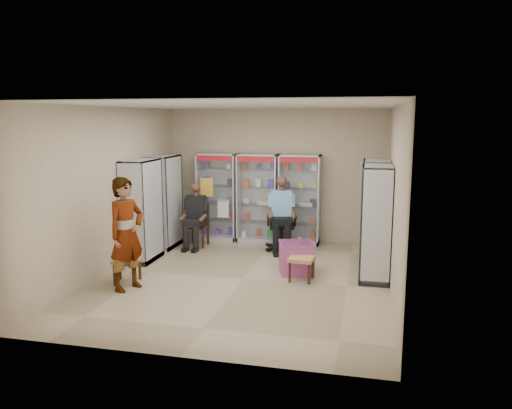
% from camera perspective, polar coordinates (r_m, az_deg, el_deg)
% --- Properties ---
extents(floor, '(6.00, 6.00, 0.00)m').
position_cam_1_polar(floor, '(8.88, -1.44, -8.48)').
color(floor, tan).
rests_on(floor, ground).
extents(room_shell, '(5.02, 6.02, 3.01)m').
position_cam_1_polar(room_shell, '(8.47, -1.50, 4.27)').
color(room_shell, '#BEAC8D').
rests_on(room_shell, ground).
extents(cabinet_back_left, '(0.90, 0.50, 2.00)m').
position_cam_1_polar(cabinet_back_left, '(11.55, -4.39, 0.89)').
color(cabinet_back_left, silver).
rests_on(cabinet_back_left, floor).
extents(cabinet_back_mid, '(0.90, 0.50, 2.00)m').
position_cam_1_polar(cabinet_back_mid, '(11.31, 0.22, 0.73)').
color(cabinet_back_mid, silver).
rests_on(cabinet_back_mid, floor).
extents(cabinet_back_right, '(0.90, 0.50, 2.00)m').
position_cam_1_polar(cabinet_back_right, '(11.14, 4.99, 0.55)').
color(cabinet_back_right, '#B6B8BE').
rests_on(cabinet_back_right, floor).
extents(cabinet_right_far, '(0.90, 0.50, 2.00)m').
position_cam_1_polar(cabinet_right_far, '(9.93, 13.44, -0.82)').
color(cabinet_right_far, '#AFB2B6').
rests_on(cabinet_right_far, floor).
extents(cabinet_right_near, '(0.90, 0.50, 2.00)m').
position_cam_1_polar(cabinet_right_near, '(8.85, 13.50, -2.11)').
color(cabinet_right_near, '#AEB0B6').
rests_on(cabinet_right_near, floor).
extents(cabinet_left_far, '(0.90, 0.50, 2.00)m').
position_cam_1_polar(cabinet_left_far, '(11.01, -10.45, 0.31)').
color(cabinet_left_far, '#AAACB1').
rests_on(cabinet_left_far, floor).
extents(cabinet_left_near, '(0.90, 0.50, 2.00)m').
position_cam_1_polar(cabinet_left_near, '(10.02, -12.92, -0.71)').
color(cabinet_left_near, '#ABADB2').
rests_on(cabinet_left_near, floor).
extents(wooden_chair, '(0.42, 0.42, 0.94)m').
position_cam_1_polar(wooden_chair, '(11.04, -6.71, -2.36)').
color(wooden_chair, black).
rests_on(wooden_chair, floor).
extents(seated_customer, '(0.44, 0.60, 1.34)m').
position_cam_1_polar(seated_customer, '(10.96, -6.82, -1.39)').
color(seated_customer, black).
rests_on(seated_customer, floor).
extents(office_chair, '(0.76, 0.76, 1.17)m').
position_cam_1_polar(office_chair, '(10.67, 2.96, -2.09)').
color(office_chair, black).
rests_on(office_chair, floor).
extents(seated_shopkeeper, '(0.62, 0.77, 1.50)m').
position_cam_1_polar(seated_shopkeeper, '(10.59, 2.92, -1.29)').
color(seated_shopkeeper, '#6099BF').
rests_on(seated_shopkeeper, floor).
extents(pink_trunk, '(0.72, 0.70, 0.56)m').
position_cam_1_polar(pink_trunk, '(9.16, 4.63, -6.09)').
color(pink_trunk, '#B54876').
rests_on(pink_trunk, floor).
extents(tea_glass, '(0.07, 0.07, 0.10)m').
position_cam_1_polar(tea_glass, '(9.07, 5.01, -4.08)').
color(tea_glass, '#4E0F06').
rests_on(tea_glass, pink_trunk).
extents(woven_stool_a, '(0.45, 0.45, 0.42)m').
position_cam_1_polar(woven_stool_a, '(8.77, 5.22, -7.31)').
color(woven_stool_a, '#9E6B42').
rests_on(woven_stool_a, floor).
extents(woven_stool_b, '(0.52, 0.52, 0.43)m').
position_cam_1_polar(woven_stool_b, '(8.91, -14.50, -7.27)').
color(woven_stool_b, '#A88A47').
rests_on(woven_stool_b, floor).
extents(standing_man, '(0.67, 0.80, 1.86)m').
position_cam_1_polar(standing_man, '(8.39, -14.59, -3.28)').
color(standing_man, '#97979A').
rests_on(standing_man, floor).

